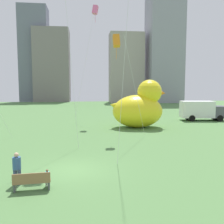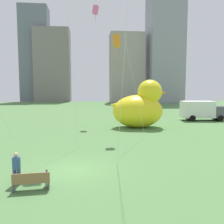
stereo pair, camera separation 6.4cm
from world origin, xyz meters
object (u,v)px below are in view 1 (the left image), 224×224
object	(u,v)px
giant_inflatable_duck	(140,107)
kite_pink	(95,11)
person_adult	(17,167)
kite_orange	(117,41)
park_bench	(32,181)
person_child	(47,177)
box_truck	(202,111)

from	to	relation	value
giant_inflatable_duck	kite_pink	xyz separation A→B (m)	(-5.09, 5.15, 12.65)
giant_inflatable_duck	kite_pink	distance (m)	14.58
person_adult	kite_orange	distance (m)	15.25
person_adult	kite_pink	world-z (taller)	kite_pink
park_bench	kite_pink	xyz separation A→B (m)	(4.08, 22.87, 14.64)
person_adult	park_bench	bearing A→B (deg)	-43.47
person_child	box_truck	size ratio (longest dim) A/B	0.13
kite_orange	park_bench	bearing A→B (deg)	-115.13
park_bench	person_adult	distance (m)	1.30
person_adult	kite_pink	distance (m)	26.68
park_bench	box_truck	distance (m)	30.18
park_bench	kite_pink	distance (m)	27.46
person_adult	kite_orange	size ratio (longest dim) A/B	0.17
giant_inflatable_duck	kite_orange	size ratio (longest dim) A/B	0.71
box_truck	person_child	bearing A→B (deg)	-130.31
park_bench	person_child	xyz separation A→B (m)	(0.65, 0.48, -0.00)
person_child	giant_inflatable_duck	size ratio (longest dim) A/B	0.12
giant_inflatable_duck	kite_pink	bearing A→B (deg)	134.66
giant_inflatable_duck	box_truck	world-z (taller)	giant_inflatable_duck
kite_pink	kite_orange	distance (m)	12.57
person_child	kite_orange	distance (m)	15.18
person_adult	box_truck	size ratio (longest dim) A/B	0.25
person_adult	kite_pink	xyz separation A→B (m)	(4.97, 22.03, 14.20)
person_adult	kite_pink	bearing A→B (deg)	77.30
person_adult	kite_orange	bearing A→B (deg)	59.68
park_bench	person_adult	bearing A→B (deg)	136.53
person_adult	giant_inflatable_duck	distance (m)	19.71
person_child	giant_inflatable_duck	xyz separation A→B (m)	(8.53, 17.24, 1.99)
person_adult	giant_inflatable_duck	size ratio (longest dim) A/B	0.24
giant_inflatable_duck	box_truck	size ratio (longest dim) A/B	1.06
person_child	kite_pink	xyz separation A→B (m)	(3.43, 22.39, 14.64)
park_bench	kite_orange	bearing A→B (deg)	64.87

